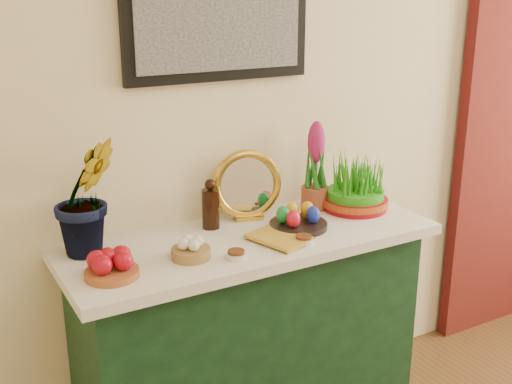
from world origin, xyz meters
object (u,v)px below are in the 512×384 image
Objects in this scene: hyacinth_green at (85,178)px; wheatgrass_sabzeh at (355,186)px; sideboard at (250,345)px; mirror at (247,186)px; book at (265,244)px.

hyacinth_green reaches higher than wheatgrass_sabzeh.
mirror is at bearing 63.86° from sideboard.
book is (-0.09, -0.29, -0.12)m from mirror.
book is (0.54, -0.26, -0.26)m from hyacinth_green.
book is at bearing -95.44° from sideboard.
hyacinth_green is at bearing -176.91° from mirror.
hyacinth_green is at bearing 167.41° from sideboard.
hyacinth_green is at bearing 137.77° from book.
hyacinth_green is (-0.56, 0.12, 0.73)m from sideboard.
mirror is (0.08, 0.16, 0.60)m from sideboard.
mirror is 1.04× the size of wheatgrass_sabzeh.
wheatgrass_sabzeh is (0.44, -0.12, -0.04)m from mirror.
book reaches higher than sideboard.
wheatgrass_sabzeh reaches higher than sideboard.
book is at bearing -107.23° from mirror.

